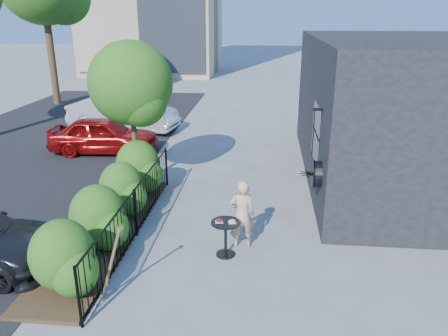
# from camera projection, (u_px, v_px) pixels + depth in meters

# --- Properties ---
(ground) EXTENTS (120.00, 120.00, 0.00)m
(ground) POSITION_uv_depth(u_px,v_px,m) (205.00, 239.00, 9.48)
(ground) COLOR gray
(ground) RESTS_ON ground
(shop_building) EXTENTS (6.22, 9.00, 4.00)m
(shop_building) POSITION_uv_depth(u_px,v_px,m) (415.00, 110.00, 12.51)
(shop_building) COLOR black
(shop_building) RESTS_ON ground
(fence) EXTENTS (0.05, 6.05, 1.10)m
(fence) POSITION_uv_depth(u_px,v_px,m) (136.00, 212.00, 9.43)
(fence) COLOR black
(fence) RESTS_ON ground
(planting_bed) EXTENTS (1.30, 6.00, 0.08)m
(planting_bed) POSITION_uv_depth(u_px,v_px,m) (106.00, 232.00, 9.67)
(planting_bed) COLOR #382616
(planting_bed) RESTS_ON ground
(shrubs) EXTENTS (1.10, 5.60, 1.24)m
(shrubs) POSITION_uv_depth(u_px,v_px,m) (110.00, 203.00, 9.53)
(shrubs) COLOR #205C15
(shrubs) RESTS_ON ground
(patio_tree) EXTENTS (2.20, 2.20, 3.94)m
(patio_tree) POSITION_uv_depth(u_px,v_px,m) (133.00, 89.00, 11.34)
(patio_tree) COLOR #3F2B19
(patio_tree) RESTS_ON ground
(cafe_table) EXTENTS (0.59, 0.59, 0.79)m
(cafe_table) POSITION_uv_depth(u_px,v_px,m) (226.00, 232.00, 8.67)
(cafe_table) COLOR black
(cafe_table) RESTS_ON ground
(woman) EXTENTS (0.57, 0.41, 1.47)m
(woman) POSITION_uv_depth(u_px,v_px,m) (242.00, 214.00, 8.94)
(woman) COLOR tan
(woman) RESTS_ON ground
(shovel) EXTENTS (0.48, 0.18, 1.42)m
(shovel) POSITION_uv_depth(u_px,v_px,m) (110.00, 267.00, 7.27)
(shovel) COLOR brown
(shovel) RESTS_ON ground
(car_red) EXTENTS (3.79, 1.74, 1.26)m
(car_red) POSITION_uv_depth(u_px,v_px,m) (104.00, 135.00, 15.10)
(car_red) COLOR maroon
(car_red) RESTS_ON ground
(car_silver) EXTENTS (4.68, 2.25, 1.48)m
(car_silver) POSITION_uv_depth(u_px,v_px,m) (123.00, 113.00, 17.96)
(car_silver) COLOR silver
(car_silver) RESTS_ON ground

